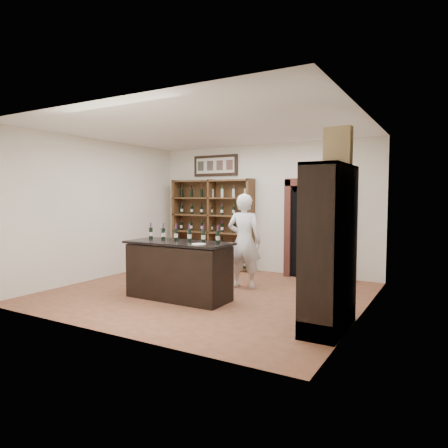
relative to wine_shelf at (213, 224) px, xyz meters
The scene contains 20 objects.
floor 2.89m from the wine_shelf, 60.87° to the right, with size 5.50×5.50×0.00m, color #96533C.
ceiling 3.28m from the wine_shelf, 60.87° to the right, with size 5.50×5.50×0.00m, color white.
wall_back 1.37m from the wine_shelf, ahead, with size 5.50×0.04×3.00m, color silver.
wall_left 2.78m from the wine_shelf, 121.86° to the right, with size 0.04×5.00×3.00m, color silver.
wall_right 4.69m from the wine_shelf, 29.94° to the right, with size 0.04×5.00×3.00m, color silver.
wine_shelf is the anchor object (origin of this frame).
framed_picture 1.46m from the wine_shelf, 90.00° to the left, with size 1.25×0.04×0.52m, color black.
arched_doorway 2.55m from the wine_shelf, ahead, with size 1.17×0.35×2.17m.
emergency_light 2.86m from the wine_shelf, ahead, with size 0.30×0.10×0.10m, color white.
tasting_counter 3.19m from the wine_shelf, 69.44° to the right, with size 1.88×0.78×1.00m.
counter_bottle_0 2.83m from the wine_shelf, 82.29° to the right, with size 0.07×0.07×0.30m.
counter_bottle_1 2.89m from the wine_shelf, 76.61° to the right, with size 0.07×0.07×0.30m.
counter_bottle_2 2.97m from the wine_shelf, 71.19° to the right, with size 0.07×0.07×0.30m.
counter_bottle_3 3.07m from the wine_shelf, 66.10° to the right, with size 0.07×0.07×0.30m.
counter_bottle_4 3.20m from the wine_shelf, 61.38° to the right, with size 0.07×0.07×0.30m.
counter_bottle_5 3.35m from the wine_shelf, 57.04° to the right, with size 0.07×0.07×0.30m.
side_cabinet 5.02m from the wine_shelf, 40.21° to the right, with size 0.48×1.20×2.20m.
shopkeeper 2.38m from the wine_shelf, 43.61° to the right, with size 0.67×0.44×1.84m, color silver.
plate 3.56m from the wine_shelf, 62.16° to the right, with size 0.23×0.23×0.02m, color beige.
wine_crate 5.05m from the wine_shelf, 38.21° to the right, with size 0.36×0.15×0.51m, color #A78258.
Camera 1 is at (3.90, -6.15, 1.79)m, focal length 32.00 mm.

